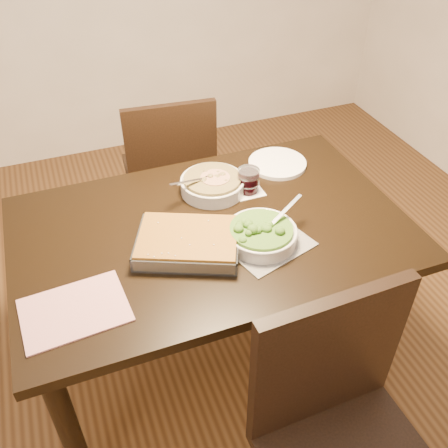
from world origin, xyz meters
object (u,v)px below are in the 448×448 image
Objects in this scene: baking_dish at (188,242)px; chair_near at (342,433)px; dinner_plate at (277,163)px; chair_far at (170,169)px; broccoli_bowl at (261,234)px; stew_bowl at (212,184)px; wine_tumbler at (248,180)px; table at (212,247)px.

chair_near reaches higher than baking_dish.
chair_far reaches higher than dinner_plate.
baking_dish is at bearing -144.06° from dinner_plate.
dinner_plate is 0.25× the size of chair_near.
dinner_plate is 1.10m from chair_near.
broccoli_bowl is 0.50m from dinner_plate.
dinner_plate is 0.65m from chair_far.
chair_far is (-0.06, 1.54, -0.04)m from chair_near.
baking_dish is at bearing 107.05° from chair_near.
chair_far is at bearing 92.53° from stew_bowl.
stew_bowl is 0.14m from wine_tumbler.
broccoli_bowl is 0.66m from chair_near.
wine_tumbler is 0.39× the size of dinner_plate.
stew_bowl reaches higher than baking_dish.
wine_tumbler is 0.71m from chair_far.
table is 1.43× the size of chair_near.
chair_near is (0.12, -0.76, -0.11)m from table.
wine_tumbler is at bearing -20.80° from stew_bowl.
wine_tumbler is at bearing 36.84° from table.
baking_dish is 0.42× the size of chair_near.
chair_far is at bearing 103.06° from baking_dish.
chair_near is (0.04, -0.96, -0.24)m from stew_bowl.
broccoli_bowl is 0.30× the size of chair_far.
wine_tumbler is at bearing 75.30° from broccoli_bowl.
wine_tumbler reaches higher than table.
stew_bowl is at bearing 159.20° from wine_tumbler.
table is 0.19m from baking_dish.
wine_tumbler is at bearing 82.44° from chair_near.
wine_tumbler is (0.21, 0.16, 0.15)m from table.
dinner_plate reaches higher than table.
chair_far is at bearing 124.78° from dinner_plate.
table is 5.15× the size of stew_bowl.
chair_far is (0.17, 0.87, -0.27)m from baking_dish.
baking_dish is (-0.11, -0.08, 0.13)m from table.
chair_near is 1.55m from chair_far.
chair_far is (-0.08, 0.92, -0.27)m from broccoli_bowl.
stew_bowl is 0.28× the size of chair_near.
broccoli_bowl reaches higher than table.
broccoli_bowl is at bearing -81.21° from stew_bowl.
chair_far reaches higher than stew_bowl.
broccoli_bowl is at bearing -122.12° from dinner_plate.
broccoli_bowl is 0.97m from chair_far.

